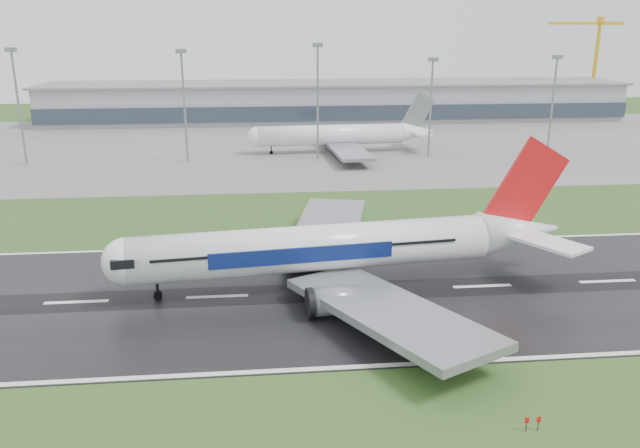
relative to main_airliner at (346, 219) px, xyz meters
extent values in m
plane|color=#2A4C1C|center=(20.68, -2.99, -10.49)|extent=(520.00, 520.00, 0.00)
cube|color=black|center=(20.68, -2.99, -10.44)|extent=(400.00, 45.00, 0.10)
cube|color=slate|center=(20.68, 122.01, -10.45)|extent=(400.00, 130.00, 0.08)
cube|color=gray|center=(20.68, 182.01, -2.99)|extent=(240.00, 36.00, 15.00)
cylinder|color=gray|center=(-79.49, 97.01, 5.24)|extent=(0.64, 0.64, 31.44)
cylinder|color=gray|center=(-33.64, 97.01, 4.97)|extent=(0.64, 0.64, 30.91)
cylinder|color=gray|center=(4.92, 97.01, 5.73)|extent=(0.64, 0.64, 32.44)
cylinder|color=gray|center=(38.86, 97.01, 3.67)|extent=(0.64, 0.64, 28.30)
cylinder|color=gray|center=(76.75, 97.01, 3.94)|extent=(0.64, 0.64, 28.85)
camera|label=1|loc=(-12.53, -88.69, 27.11)|focal=35.30mm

